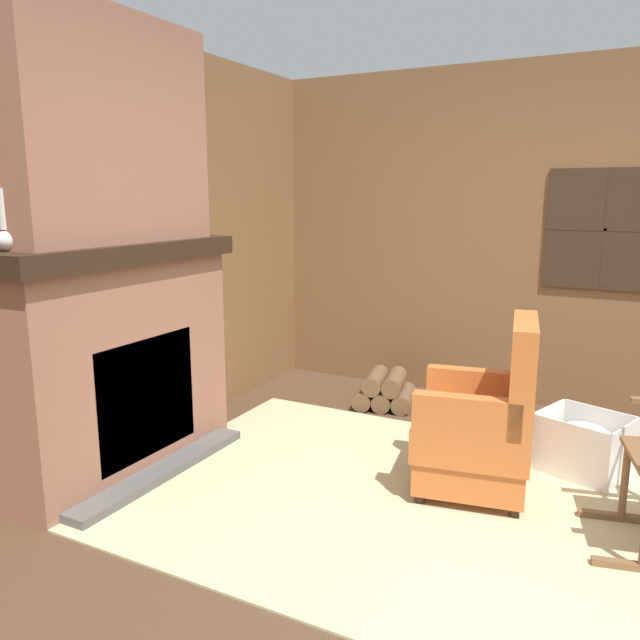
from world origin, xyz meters
The scene contains 12 objects.
ground_plane centered at (0.00, 0.00, 0.00)m, with size 14.00×14.00×0.00m, color #4C3523.
wood_panel_wall_left centered at (-2.35, 0.00, 1.28)m, with size 0.06×5.24×2.56m.
wood_panel_wall_back centered at (0.01, 2.35, 1.28)m, with size 5.24×0.09×2.56m.
fireplace_hearth centered at (-2.12, 0.00, 0.66)m, with size 0.59×1.56×1.34m.
chimney_breast centered at (-2.13, 0.00, 1.94)m, with size 0.33×1.29×1.20m.
area_rug centered at (-0.52, 0.37, 0.01)m, with size 3.03×2.20×0.01m.
armchair centered at (-0.20, 0.66, 0.36)m, with size 0.69×0.70×0.97m.
firewood_stack centered at (-1.19, 1.74, 0.12)m, with size 0.52×0.49×0.27m.
laundry_basket centered at (0.27, 1.18, 0.18)m, with size 0.57×0.53×0.35m.
oil_lamp_vase centered at (-2.17, -0.62, 1.44)m, with size 0.12×0.12×0.29m.
storage_case centered at (-2.17, 0.53, 1.41)m, with size 0.14×0.25×0.15m.
decorative_plate_on_mantel centered at (-2.19, -0.09, 1.45)m, with size 0.06×0.22×0.22m.
Camera 1 is at (0.50, -2.55, 1.60)m, focal length 35.00 mm.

